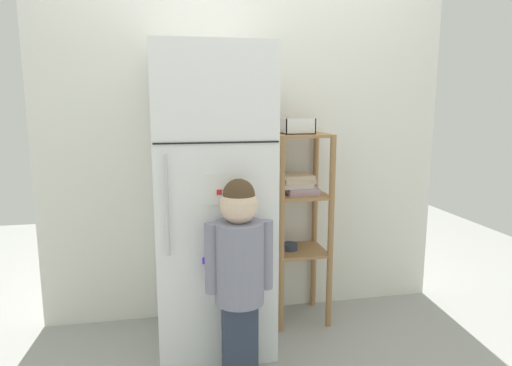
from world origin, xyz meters
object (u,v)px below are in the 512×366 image
(pantry_shelf_unit, at_px, (299,206))
(fruit_bin, at_px, (298,127))
(child_standing, at_px, (239,262))
(refrigerator, at_px, (212,200))

(pantry_shelf_unit, distance_m, fruit_bin, 0.49)
(child_standing, xyz_separation_m, fruit_bin, (0.46, 0.57, 0.61))
(refrigerator, height_order, fruit_bin, refrigerator)
(refrigerator, relative_size, child_standing, 1.63)
(fruit_bin, bearing_deg, refrigerator, -166.57)
(refrigerator, relative_size, fruit_bin, 9.21)
(refrigerator, distance_m, fruit_bin, 0.68)
(refrigerator, xyz_separation_m, child_standing, (0.08, -0.44, -0.22))
(refrigerator, distance_m, child_standing, 0.50)
(pantry_shelf_unit, bearing_deg, child_standing, -128.55)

